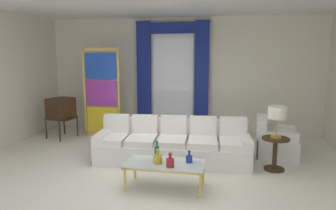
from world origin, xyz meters
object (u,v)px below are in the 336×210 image
object	(u,v)px
bottle_blue_decanter	(170,162)
bottle_amber_squat	(158,158)
bottle_crystal_tall	(189,158)
vintage_tv	(61,109)
coffee_table	(165,165)
bottle_ruby_flask	(157,152)
table_lamp_brass	(277,114)
couch_white_long	(173,145)
armchair_white	(273,142)
stained_glass_divider	(102,95)
round_side_table	(275,151)
peacock_figurine	(116,132)

from	to	relation	value
bottle_blue_decanter	bottle_amber_squat	world-z (taller)	bottle_amber_squat
bottle_crystal_tall	vintage_tv	xyz separation A→B (m)	(-3.48, 2.27, 0.25)
coffee_table	bottle_ruby_flask	distance (m)	0.25
bottle_amber_squat	bottle_ruby_flask	size ratio (longest dim) A/B	0.73
bottle_amber_squat	table_lamp_brass	size ratio (longest dim) A/B	0.41
couch_white_long	bottle_amber_squat	size ratio (longest dim) A/B	12.72
couch_white_long	bottle_crystal_tall	world-z (taller)	couch_white_long
bottle_crystal_tall	bottle_amber_squat	xyz separation A→B (m)	(-0.47, -0.13, 0.01)
coffee_table	couch_white_long	bearing A→B (deg)	94.95
bottle_amber_squat	vintage_tv	xyz separation A→B (m)	(-3.01, 2.40, 0.24)
armchair_white	bottle_crystal_tall	bearing A→B (deg)	-128.55
couch_white_long	vintage_tv	bearing A→B (deg)	160.05
bottle_crystal_tall	vintage_tv	distance (m)	4.16
bottle_blue_decanter	stained_glass_divider	size ratio (longest dim) A/B	0.10
armchair_white	stained_glass_divider	xyz separation A→B (m)	(-4.03, 0.72, 0.77)
vintage_tv	stained_glass_divider	bearing A→B (deg)	19.15
armchair_white	round_side_table	bearing A→B (deg)	-95.72
table_lamp_brass	bottle_ruby_flask	bearing A→B (deg)	-152.12
coffee_table	round_side_table	size ratio (longest dim) A/B	2.05
couch_white_long	peacock_figurine	size ratio (longest dim) A/B	4.96
bottle_crystal_tall	armchair_white	distance (m)	2.41
bottle_blue_decanter	bottle_crystal_tall	distance (m)	0.35
bottle_crystal_tall	bottle_amber_squat	distance (m)	0.49
coffee_table	peacock_figurine	world-z (taller)	peacock_figurine
stained_glass_divider	peacock_figurine	xyz separation A→B (m)	(0.48, -0.34, -0.84)
bottle_blue_decanter	table_lamp_brass	distance (m)	2.17
coffee_table	bottle_crystal_tall	bearing A→B (deg)	12.65
round_side_table	armchair_white	bearing A→B (deg)	84.28
bottle_crystal_tall	peacock_figurine	world-z (taller)	bottle_crystal_tall
coffee_table	bottle_amber_squat	bearing A→B (deg)	-156.79
coffee_table	vintage_tv	bearing A→B (deg)	142.93
round_side_table	couch_white_long	bearing A→B (deg)	175.86
bottle_ruby_flask	table_lamp_brass	distance (m)	2.24
bottle_blue_decanter	bottle_ruby_flask	size ratio (longest dim) A/B	0.71
armchair_white	peacock_figurine	world-z (taller)	armchair_white
bottle_blue_decanter	round_side_table	size ratio (longest dim) A/B	0.38
vintage_tv	table_lamp_brass	bearing A→B (deg)	-14.09
bottle_ruby_flask	bottle_crystal_tall	bearing A→B (deg)	-2.53
bottle_blue_decanter	bottle_crystal_tall	xyz separation A→B (m)	(0.25, 0.24, -0.01)
round_side_table	table_lamp_brass	distance (m)	0.67
coffee_table	vintage_tv	distance (m)	3.92
round_side_table	bottle_amber_squat	bearing A→B (deg)	-148.10
bottle_amber_squat	vintage_tv	size ratio (longest dim) A/B	0.17
bottle_ruby_flask	stained_glass_divider	bearing A→B (deg)	128.02
bottle_blue_decanter	vintage_tv	bearing A→B (deg)	142.08
bottle_ruby_flask	peacock_figurine	bearing A→B (deg)	124.49
bottle_crystal_tall	coffee_table	bearing A→B (deg)	-167.35
vintage_tv	table_lamp_brass	distance (m)	5.05
armchair_white	stained_glass_divider	distance (m)	4.17
round_side_table	table_lamp_brass	bearing A→B (deg)	-90.00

